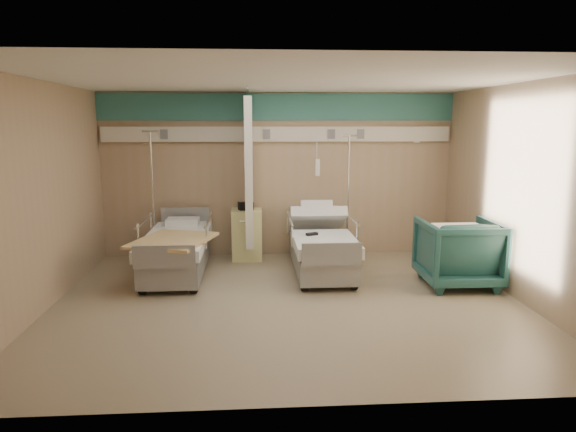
{
  "coord_description": "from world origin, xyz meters",
  "views": [
    {
      "loc": [
        -0.43,
        -6.32,
        2.28
      ],
      "look_at": [
        0.04,
        0.6,
        1.02
      ],
      "focal_mm": 32.0,
      "sensor_mm": 36.0,
      "label": 1
    }
  ],
  "objects_px": {
    "bed_right": "(321,253)",
    "visitor_armchair": "(458,252)",
    "iv_stand_left": "(155,235)",
    "bed_left": "(177,255)",
    "iv_stand_right": "(347,233)",
    "bedside_cabinet": "(247,234)"
  },
  "relations": [
    {
      "from": "bed_right",
      "to": "iv_stand_left",
      "type": "bearing_deg",
      "value": 162.42
    },
    {
      "from": "visitor_armchair",
      "to": "bedside_cabinet",
      "type": "bearing_deg",
      "value": -27.72
    },
    {
      "from": "iv_stand_right",
      "to": "bedside_cabinet",
      "type": "bearing_deg",
      "value": 178.88
    },
    {
      "from": "visitor_armchair",
      "to": "iv_stand_right",
      "type": "relative_size",
      "value": 0.5
    },
    {
      "from": "bed_right",
      "to": "visitor_armchair",
      "type": "relative_size",
      "value": 2.06
    },
    {
      "from": "bedside_cabinet",
      "to": "iv_stand_right",
      "type": "xyz_separation_m",
      "value": [
        1.71,
        -0.03,
        0.0
      ]
    },
    {
      "from": "bed_left",
      "to": "iv_stand_left",
      "type": "xyz_separation_m",
      "value": [
        -0.48,
        0.85,
        0.13
      ]
    },
    {
      "from": "bed_right",
      "to": "visitor_armchair",
      "type": "height_order",
      "value": "visitor_armchair"
    },
    {
      "from": "bed_left",
      "to": "bedside_cabinet",
      "type": "relative_size",
      "value": 2.54
    },
    {
      "from": "bed_left",
      "to": "bedside_cabinet",
      "type": "xyz_separation_m",
      "value": [
        1.05,
        0.9,
        0.11
      ]
    },
    {
      "from": "bed_left",
      "to": "iv_stand_right",
      "type": "height_order",
      "value": "iv_stand_right"
    },
    {
      "from": "bed_right",
      "to": "iv_stand_right",
      "type": "distance_m",
      "value": 1.04
    },
    {
      "from": "iv_stand_left",
      "to": "visitor_armchair",
      "type": "bearing_deg",
      "value": -19.45
    },
    {
      "from": "iv_stand_right",
      "to": "bed_right",
      "type": "bearing_deg",
      "value": -122.8
    },
    {
      "from": "bedside_cabinet",
      "to": "iv_stand_left",
      "type": "distance_m",
      "value": 1.53
    },
    {
      "from": "bed_left",
      "to": "bedside_cabinet",
      "type": "bearing_deg",
      "value": 40.6
    },
    {
      "from": "bed_left",
      "to": "visitor_armchair",
      "type": "distance_m",
      "value": 4.12
    },
    {
      "from": "bed_right",
      "to": "bed_left",
      "type": "relative_size",
      "value": 1.0
    },
    {
      "from": "visitor_armchair",
      "to": "iv_stand_left",
      "type": "height_order",
      "value": "iv_stand_left"
    },
    {
      "from": "iv_stand_left",
      "to": "bed_right",
      "type": "bearing_deg",
      "value": -17.58
    },
    {
      "from": "bedside_cabinet",
      "to": "visitor_armchair",
      "type": "xyz_separation_m",
      "value": [
        3.0,
        -1.65,
        0.05
      ]
    },
    {
      "from": "bedside_cabinet",
      "to": "iv_stand_left",
      "type": "bearing_deg",
      "value": -178.1
    }
  ]
}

